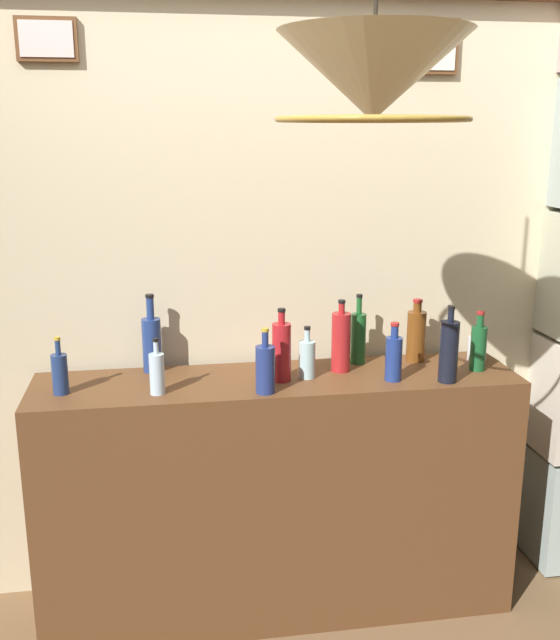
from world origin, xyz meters
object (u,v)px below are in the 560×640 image
at_px(liquor_bottle_vermouth, 358,337).
at_px(pendant_lamp, 374,79).
at_px(liquor_bottle_brandy, 60,373).
at_px(liquor_bottle_mezcal, 152,343).
at_px(liquor_bottle_amaro, 157,373).
at_px(liquor_bottle_scotch, 282,351).
at_px(liquor_bottle_gin, 341,341).
at_px(liquor_bottle_rye, 307,358).
at_px(liquor_bottle_rum, 478,347).
at_px(liquor_bottle_vodka, 265,368).
at_px(liquor_bottle_tequila, 416,335).
at_px(liquor_bottle_bourbon, 394,357).
at_px(liquor_bottle_port, 449,351).
at_px(glass_tumbler_rocks, 477,349).

xyz_separation_m(liquor_bottle_vermouth, pendant_lamp, (-0.21, -0.84, 0.97)).
bearing_deg(liquor_bottle_brandy, liquor_bottle_mezcal, 32.54).
relative_size(liquor_bottle_amaro, liquor_bottle_scotch, 0.74).
height_order(liquor_bottle_mezcal, liquor_bottle_brandy, liquor_bottle_mezcal).
xyz_separation_m(liquor_bottle_mezcal, liquor_bottle_amaro, (0.02, -0.27, -0.04)).
distance_m(liquor_bottle_gin, liquor_bottle_vermouth, 0.13).
xyz_separation_m(liquor_bottle_rye, pendant_lamp, (0.04, -0.69, 1.00)).
xyz_separation_m(liquor_bottle_gin, pendant_lamp, (-0.12, -0.75, 0.96)).
height_order(liquor_bottle_mezcal, liquor_bottle_rum, liquor_bottle_mezcal).
relative_size(liquor_bottle_vodka, liquor_bottle_tequila, 0.93).
bearing_deg(liquor_bottle_bourbon, liquor_bottle_scotch, 171.32).
bearing_deg(pendant_lamp, liquor_bottle_vermouth, 75.85).
bearing_deg(liquor_bottle_tequila, liquor_bottle_rye, -164.14).
relative_size(liquor_bottle_port, liquor_bottle_vermouth, 1.03).
distance_m(liquor_bottle_vodka, liquor_bottle_rum, 0.90).
xyz_separation_m(liquor_bottle_vodka, liquor_bottle_scotch, (0.08, 0.12, 0.02)).
bearing_deg(liquor_bottle_tequila, liquor_bottle_rum, -37.30).
height_order(liquor_bottle_vodka, liquor_bottle_rum, liquor_bottle_vodka).
bearing_deg(liquor_bottle_vodka, liquor_bottle_brandy, 171.76).
bearing_deg(liquor_bottle_tequila, liquor_bottle_port, -83.10).
distance_m(liquor_bottle_tequila, liquor_bottle_rye, 0.52).
distance_m(liquor_bottle_vermouth, liquor_bottle_scotch, 0.39).
bearing_deg(liquor_bottle_scotch, pendant_lamp, -78.18).
relative_size(liquor_bottle_bourbon, liquor_bottle_tequila, 0.87).
xyz_separation_m(liquor_bottle_bourbon, liquor_bottle_tequila, (0.17, 0.23, 0.02)).
xyz_separation_m(liquor_bottle_mezcal, liquor_bottle_scotch, (0.50, -0.20, -0.00)).
bearing_deg(liquor_bottle_amaro, liquor_bottle_brandy, 170.71).
bearing_deg(liquor_bottle_scotch, liquor_bottle_tequila, 15.00).
height_order(liquor_bottle_gin, liquor_bottle_amaro, liquor_bottle_gin).
bearing_deg(liquor_bottle_brandy, glass_tumbler_rocks, 4.76).
bearing_deg(liquor_bottle_rye, liquor_bottle_scotch, -169.20).
xyz_separation_m(liquor_bottle_bourbon, liquor_bottle_scotch, (-0.43, 0.07, 0.03)).
distance_m(liquor_bottle_gin, pendant_lamp, 1.23).
bearing_deg(liquor_bottle_scotch, liquor_bottle_port, -10.25).
distance_m(liquor_bottle_vermouth, pendant_lamp, 1.30).
relative_size(liquor_bottle_amaro, liquor_bottle_tequila, 0.80).
bearing_deg(liquor_bottle_vodka, pendant_lamp, -67.99).
bearing_deg(liquor_bottle_bourbon, glass_tumbler_rocks, 24.12).
bearing_deg(liquor_bottle_rum, liquor_bottle_gin, 171.96).
xyz_separation_m(liquor_bottle_vodka, liquor_bottle_tequila, (0.68, 0.28, 0.02)).
xyz_separation_m(liquor_bottle_gin, liquor_bottle_scotch, (-0.26, -0.08, -0.00)).
relative_size(liquor_bottle_port, liquor_bottle_scotch, 1.05).
xyz_separation_m(liquor_bottle_mezcal, liquor_bottle_vodka, (0.42, -0.32, -0.03)).
distance_m(liquor_bottle_mezcal, liquor_bottle_scotch, 0.54).
xyz_separation_m(liquor_bottle_gin, liquor_bottle_amaro, (-0.73, -0.15, -0.04)).
bearing_deg(liquor_bottle_gin, liquor_bottle_amaro, -168.21).
bearing_deg(liquor_bottle_bourbon, liquor_bottle_rye, 165.26).
distance_m(liquor_bottle_vodka, liquor_bottle_amaro, 0.40).
distance_m(liquor_bottle_brandy, glass_tumbler_rocks, 1.70).
distance_m(liquor_bottle_brandy, liquor_bottle_bourbon, 1.27).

